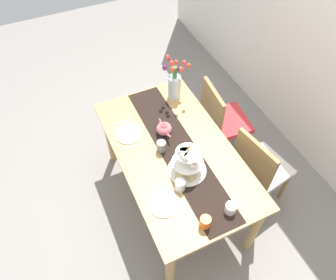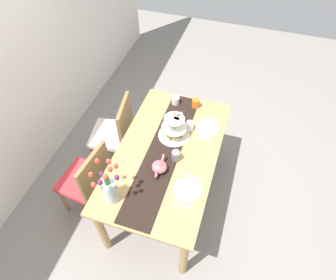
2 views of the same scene
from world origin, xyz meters
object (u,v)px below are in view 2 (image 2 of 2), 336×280
dining_table (167,159)px  chair_right (116,131)px  fork_right (203,139)px  chair_left (88,179)px  mug_white_text (190,126)px  teapot (159,167)px  dinner_plate_right (207,128)px  tulip_vase (109,188)px  cream_jug (176,100)px  dinner_plate_left (187,190)px  mug_grey (176,156)px  mug_orange (196,103)px  tiered_cake_stand (174,128)px  fork_left (182,205)px  knife_right (210,118)px  knife_left (192,176)px

dining_table → chair_right: size_ratio=1.73×
fork_right → chair_left: bearing=122.1°
chair_left → mug_white_text: 1.09m
teapot → dinner_plate_right: bearing=-24.6°
tulip_vase → cream_jug: bearing=-7.3°
dining_table → dinner_plate_left: bearing=-139.5°
chair_left → mug_white_text: (0.68, -0.80, 0.31)m
chair_left → tulip_vase: (-0.24, -0.40, 0.43)m
fork_right → mug_grey: 0.36m
mug_grey → mug_white_text: bearing=-3.3°
chair_right → mug_orange: chair_right is taller
mug_orange → tulip_vase: bearing=163.5°
dinner_plate_right → mug_grey: size_ratio=2.42×
tiered_cake_stand → teapot: (-0.43, 0.00, -0.04)m
fork_left → fork_right: (0.72, 0.00, 0.00)m
knife_right → chair_right: bearing=104.3°
tulip_vase → dinner_plate_right: bearing=-29.5°
tiered_cake_stand → knife_left: size_ratio=1.79×
chair_left → knife_left: size_ratio=5.35×
fork_left → mug_white_text: (0.80, 0.16, 0.04)m
dinner_plate_left → mug_orange: mug_orange is taller
mug_grey → mug_white_text: mug_grey is taller
dining_table → fork_right: (0.25, -0.28, 0.11)m
dinner_plate_left → chair_left: bearing=91.3°
chair_left → mug_grey: 0.89m
chair_right → tulip_vase: bearing=-155.5°
tiered_cake_stand → knife_right: tiered_cake_stand is taller
dinner_plate_left → chair_right: bearing=56.9°
tulip_vase → knife_left: 0.70m
dining_table → tulip_vase: tulip_vase is taller
knife_right → mug_white_text: (-0.21, 0.16, 0.04)m
dinner_plate_left → fork_left: size_ratio=1.53×
chair_left → tiered_cake_stand: bearing=-50.3°
cream_jug → knife_left: 0.92m
mug_orange → knife_right: bearing=-123.2°
cream_jug → mug_grey: mug_grey is taller
dining_table → chair_left: (-0.35, 0.68, -0.15)m
fork_left → mug_grey: mug_grey is taller
dinner_plate_right → teapot: bearing=155.4°
dinner_plate_right → fork_right: (-0.15, 0.00, -0.00)m
chair_right → cream_jug: 0.73m
tiered_cake_stand → fork_left: size_ratio=2.03×
fork_left → dining_table: bearing=30.6°
teapot → cream_jug: teapot is taller
chair_right → dinner_plate_right: bearing=-84.1°
dinner_plate_left → fork_left: 0.15m
knife_left → dining_table: bearing=57.0°
chair_right → tiered_cake_stand: (-0.08, -0.68, 0.36)m
fork_left → dinner_plate_right: dinner_plate_right is taller
teapot → fork_right: (0.46, -0.28, -0.06)m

